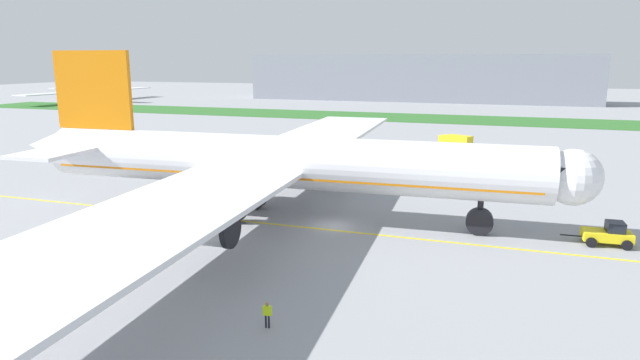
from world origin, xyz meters
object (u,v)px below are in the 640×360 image
(airliner_foreground, at_px, (272,163))
(service_truck_fuel_bowser, at_px, (223,152))
(ground_crew_marshaller_front, at_px, (267,312))
(parked_airliner_far_left, at_px, (91,90))
(service_truck_baggage_loader, at_px, (383,152))
(ground_crew_wingwalker_port, at_px, (39,282))
(pushback_tug, at_px, (608,234))
(service_truck_catering_van, at_px, (455,141))

(airliner_foreground, relative_size, service_truck_fuel_bowser, 17.29)
(ground_crew_marshaller_front, bearing_deg, parked_airliner_far_left, 133.69)
(service_truck_baggage_loader, bearing_deg, ground_crew_wingwalker_port, -101.27)
(pushback_tug, bearing_deg, service_truck_baggage_loader, 129.36)
(airliner_foreground, bearing_deg, pushback_tug, 2.88)
(ground_crew_wingwalker_port, relative_size, ground_crew_marshaller_front, 1.00)
(service_truck_catering_van, bearing_deg, ground_crew_wingwalker_port, -106.19)
(ground_crew_marshaller_front, bearing_deg, ground_crew_wingwalker_port, -177.08)
(pushback_tug, xyz_separation_m, ground_crew_marshaller_front, (-22.30, -23.71, 0.04))
(ground_crew_marshaller_front, height_order, service_truck_catering_van, service_truck_catering_van)
(pushback_tug, height_order, ground_crew_wingwalker_port, pushback_tug)
(service_truck_catering_van, bearing_deg, service_truck_baggage_loader, -121.79)
(airliner_foreground, height_order, ground_crew_marshaller_front, airliner_foreground)
(parked_airliner_far_left, bearing_deg, ground_crew_wingwalker_port, -50.07)
(service_truck_baggage_loader, xyz_separation_m, parked_airliner_far_left, (-136.25, 90.82, 2.88))
(service_truck_baggage_loader, bearing_deg, ground_crew_marshaller_front, -84.78)
(service_truck_baggage_loader, height_order, service_truck_fuel_bowser, service_truck_baggage_loader)
(pushback_tug, relative_size, ground_crew_wingwalker_port, 3.48)
(ground_crew_marshaller_front, relative_size, service_truck_baggage_loader, 0.31)
(airliner_foreground, xyz_separation_m, ground_crew_wingwalker_port, (-7.55, -22.98, -4.77))
(airliner_foreground, xyz_separation_m, service_truck_fuel_bowser, (-20.68, 27.42, -4.38))
(pushback_tug, distance_m, ground_crew_marshaller_front, 32.55)
(airliner_foreground, distance_m, service_truck_baggage_loader, 35.64)
(pushback_tug, relative_size, service_truck_baggage_loader, 1.08)
(parked_airliner_far_left, bearing_deg, service_truck_catering_van, -27.09)
(ground_crew_marshaller_front, relative_size, service_truck_catering_van, 0.27)
(pushback_tug, bearing_deg, parked_airliner_far_left, 142.78)
(pushback_tug, height_order, service_truck_baggage_loader, service_truck_baggage_loader)
(ground_crew_wingwalker_port, bearing_deg, pushback_tug, 32.13)
(ground_crew_marshaller_front, xyz_separation_m, service_truck_baggage_loader, (-5.23, 57.27, 0.46))
(ground_crew_marshaller_front, xyz_separation_m, service_truck_catering_van, (4.71, 73.32, 0.46))
(pushback_tug, distance_m, service_truck_fuel_bowser, 58.29)
(service_truck_catering_van, bearing_deg, airliner_foreground, -105.27)
(pushback_tug, height_order, parked_airliner_far_left, parked_airliner_far_left)
(airliner_foreground, distance_m, pushback_tug, 31.97)
(airliner_foreground, bearing_deg, service_truck_baggage_loader, 83.45)
(service_truck_baggage_loader, distance_m, parked_airliner_far_left, 163.77)
(service_truck_fuel_bowser, relative_size, parked_airliner_far_left, 0.09)
(pushback_tug, xyz_separation_m, parked_airliner_far_left, (-163.78, 124.38, 3.38))
(pushback_tug, height_order, service_truck_fuel_bowser, service_truck_fuel_bowser)
(parked_airliner_far_left, bearing_deg, service_truck_fuel_bowser, -41.46)
(pushback_tug, relative_size, service_truck_fuel_bowser, 1.03)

